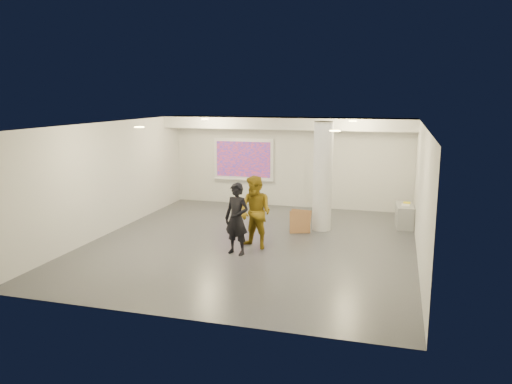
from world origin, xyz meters
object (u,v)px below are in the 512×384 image
(woman, at_px, (237,219))
(projection_screen, at_px, (243,160))
(column, at_px, (323,177))
(man, at_px, (256,213))
(credenza, at_px, (404,216))

(woman, bearing_deg, projection_screen, 120.46)
(column, xyz_separation_m, woman, (-1.60, -2.70, -0.65))
(column, distance_m, man, 2.58)
(column, xyz_separation_m, credenza, (2.22, 0.99, -1.18))
(column, bearing_deg, man, -121.21)
(projection_screen, relative_size, man, 1.18)
(woman, bearing_deg, man, 76.76)
(column, bearing_deg, credenza, 24.02)
(column, height_order, man, column)
(credenza, bearing_deg, woman, -140.04)
(column, relative_size, projection_screen, 1.43)
(column, xyz_separation_m, projection_screen, (-3.10, 2.65, 0.03))
(credenza, xyz_separation_m, man, (-3.52, -3.13, 0.58))
(projection_screen, bearing_deg, woman, -74.32)
(projection_screen, relative_size, credenza, 1.93)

